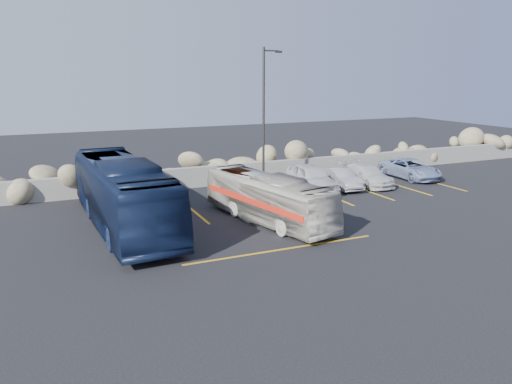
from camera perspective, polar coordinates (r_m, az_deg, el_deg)
name	(u,v)px	position (r m, az deg, el deg)	size (l,w,h in m)	color
ground	(308,247)	(19.61, 5.97, -6.32)	(90.00, 90.00, 0.00)	black
seawall	(208,176)	(30.05, -5.50, 1.84)	(60.00, 0.40, 1.20)	gray
riprap_pile	(202,161)	(31.05, -6.24, 3.51)	(54.00, 2.80, 2.60)	#8D7F5C
parking_lines	(332,202)	(26.48, 8.66, -1.16)	(18.16, 9.36, 0.01)	gold
lamppost	(264,116)	(28.17, 0.98, 8.72)	(1.14, 0.18, 8.00)	#322F2D
vintage_bus	(268,198)	(22.56, 1.36, -0.72)	(1.83, 7.84, 2.18)	#BCB9A9
tour_coach	(123,194)	(22.36, -14.94, -0.21)	(2.53, 10.83, 3.02)	#101B38
car_a	(312,178)	(28.80, 6.38, 1.63)	(1.79, 4.45, 1.52)	silver
car_b	(341,178)	(29.73, 9.69, 1.55)	(1.24, 3.56, 1.17)	#9F9FA3
car_c	(366,175)	(30.89, 12.48, 1.92)	(1.73, 4.24, 1.23)	silver
car_d	(410,169)	(33.61, 17.21, 2.56)	(2.06, 4.46, 1.24)	#7F91B5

